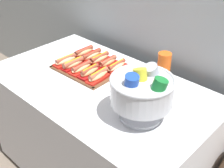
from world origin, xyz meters
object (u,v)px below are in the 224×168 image
object	(u,v)px
hot_dog_3	(90,72)
hot_dog_6	(92,56)
buffet_table	(100,131)
cup_stack	(164,68)
hot_dog_2	(81,68)
hot_dog_0	(66,61)
hot_dog_9	(117,66)
hot_dog_8	(108,62)
serving_tray	(91,67)
hot_dog_5	(84,52)
punch_bowl	(142,91)
hot_dog_1	(73,64)
hot_dog_4	(98,76)
hot_dog_7	(100,59)

from	to	relation	value
hot_dog_3	hot_dog_6	bearing A→B (deg)	134.00
buffet_table	cup_stack	bearing A→B (deg)	46.09
hot_dog_2	hot_dog_6	xyz separation A→B (m)	(-0.08, 0.16, 0.00)
hot_dog_0	hot_dog_2	xyz separation A→B (m)	(0.15, 0.00, -0.00)
hot_dog_0	hot_dog_9	bearing A→B (deg)	30.54
hot_dog_8	serving_tray	bearing A→B (deg)	-130.54
hot_dog_5	hot_dog_9	world-z (taller)	hot_dog_5
punch_bowl	cup_stack	world-z (taller)	punch_bowl
hot_dog_1	hot_dog_4	world-z (taller)	hot_dog_4
hot_dog_4	cup_stack	xyz separation A→B (m)	(0.29, 0.25, 0.06)
buffet_table	hot_dog_3	xyz separation A→B (m)	(-0.10, 0.02, 0.40)
hot_dog_5	hot_dog_7	distance (m)	0.15
hot_dog_3	hot_dog_9	size ratio (longest dim) A/B	0.91
hot_dog_7	hot_dog_8	size ratio (longest dim) A/B	1.11
serving_tray	punch_bowl	distance (m)	0.61
hot_dog_3	hot_dog_4	distance (m)	0.08
hot_dog_2	cup_stack	xyz separation A→B (m)	(0.44, 0.26, 0.06)
hot_dog_2	hot_dog_8	world-z (taller)	same
hot_dog_3	hot_dog_5	world-z (taller)	hot_dog_5
buffet_table	hot_dog_1	bearing A→B (deg)	176.48
hot_dog_5	buffet_table	bearing A→B (deg)	-28.21
hot_dog_9	cup_stack	size ratio (longest dim) A/B	0.91
punch_bowl	hot_dog_3	bearing A→B (deg)	168.47
hot_dog_3	hot_dog_6	distance (m)	0.22
hot_dog_0	hot_dog_6	xyz separation A→B (m)	(0.07, 0.17, 0.00)
hot_dog_1	punch_bowl	bearing A→B (deg)	-8.45
hot_dog_3	hot_dog_5	distance (m)	0.28
hot_dog_2	cup_stack	distance (m)	0.51
hot_dog_5	cup_stack	size ratio (longest dim) A/B	0.91
hot_dog_4	hot_dog_6	distance (m)	0.28
hot_dog_1	hot_dog_8	size ratio (longest dim) A/B	1.04
hot_dog_4	hot_dog_7	distance (m)	0.22
buffet_table	hot_dog_6	size ratio (longest dim) A/B	7.82
hot_dog_0	hot_dog_1	xyz separation A→B (m)	(0.07, 0.00, 0.00)
hot_dog_0	hot_dog_8	size ratio (longest dim) A/B	1.08
serving_tray	hot_dog_6	distance (m)	0.12
buffet_table	cup_stack	distance (m)	0.60
hot_dog_3	hot_dog_2	bearing A→B (deg)	-178.27
hot_dog_6	hot_dog_7	distance (m)	0.08
hot_dog_8	cup_stack	world-z (taller)	cup_stack
hot_dog_3	buffet_table	bearing A→B (deg)	-11.09
hot_dog_1	hot_dog_9	size ratio (longest dim) A/B	0.95
serving_tray	hot_dog_7	size ratio (longest dim) A/B	2.31
serving_tray	hot_dog_7	world-z (taller)	hot_dog_7
hot_dog_0	hot_dog_4	size ratio (longest dim) A/B	0.97
hot_dog_8	hot_dog_9	size ratio (longest dim) A/B	0.92
hot_dog_0	hot_dog_2	size ratio (longest dim) A/B	1.00
serving_tray	hot_dog_9	distance (m)	0.17
hot_dog_8	hot_dog_9	xyz separation A→B (m)	(0.07, 0.00, -0.00)
hot_dog_2	punch_bowl	size ratio (longest dim) A/B	0.56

